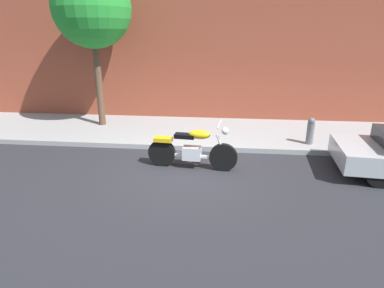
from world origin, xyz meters
TOP-DOWN VIEW (x-y plane):
  - ground_plane at (0.00, 0.00)m, footprint 60.00×60.00m
  - sidewalk at (0.00, 3.02)m, footprint 20.28×3.23m
  - motorcycle at (0.06, 0.23)m, footprint 2.20×0.70m
  - street_tree at (-3.38, 3.32)m, footprint 2.43×2.43m
  - fire_hydrant at (3.24, 1.98)m, footprint 0.20×0.20m

SIDE VIEW (x-z plane):
  - ground_plane at x=0.00m, z-range 0.00..0.00m
  - sidewalk at x=0.00m, z-range 0.00..0.14m
  - fire_hydrant at x=3.24m, z-range 0.00..0.91m
  - motorcycle at x=0.06m, z-range -0.11..1.06m
  - street_tree at x=-3.38m, z-range 1.30..6.38m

